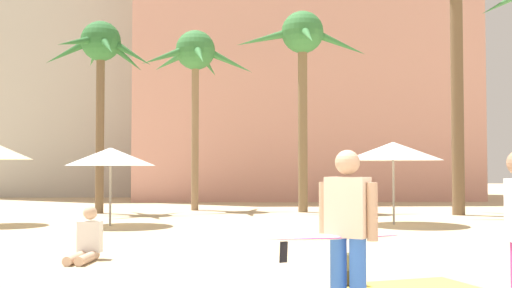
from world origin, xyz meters
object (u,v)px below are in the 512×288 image
at_px(palm_tree_far_left, 195,59).
at_px(cafe_umbrella_0, 393,151).
at_px(person_mid_center, 346,234).
at_px(person_mid_left, 86,242).
at_px(beach_towel, 411,287).
at_px(palm_tree_far_right, 303,47).
at_px(cafe_umbrella_2, 111,157).
at_px(palm_tree_left, 101,54).
at_px(backpack, 350,270).

distance_m(palm_tree_far_left, cafe_umbrella_0, 9.43).
xyz_separation_m(person_mid_center, person_mid_left, (-3.63, 4.80, -0.62)).
bearing_deg(beach_towel, person_mid_center, -119.52).
distance_m(palm_tree_far_left, beach_towel, 16.99).
xyz_separation_m(palm_tree_far_right, cafe_umbrella_2, (-5.89, -5.26, -4.13)).
distance_m(beach_towel, person_mid_left, 5.54).
relative_size(cafe_umbrella_0, person_mid_center, 1.17).
bearing_deg(palm_tree_left, cafe_umbrella_0, -27.15).
distance_m(palm_tree_far_right, backpack, 15.41).
bearing_deg(palm_tree_far_right, palm_tree_left, -176.76).
bearing_deg(backpack, palm_tree_left, -89.27).
bearing_deg(palm_tree_far_left, palm_tree_far_right, -15.66).
xyz_separation_m(palm_tree_far_left, palm_tree_left, (-3.25, -1.53, -0.08)).
bearing_deg(cafe_umbrella_0, cafe_umbrella_2, -179.22).
bearing_deg(backpack, palm_tree_far_right, -117.52).
distance_m(palm_tree_far_left, palm_tree_left, 3.59).
height_order(backpack, person_mid_center, person_mid_center).
distance_m(cafe_umbrella_0, person_mid_center, 12.00).
xyz_separation_m(palm_tree_far_left, backpack, (3.11, -15.35, -5.53)).
bearing_deg(palm_tree_far_right, backpack, -93.55).
relative_size(beach_towel, person_mid_center, 0.70).
xyz_separation_m(beach_towel, person_mid_left, (-4.89, 2.58, 0.31)).
height_order(cafe_umbrella_2, backpack, cafe_umbrella_2).
distance_m(backpack, person_mid_left, 4.76).
relative_size(palm_tree_left, cafe_umbrella_2, 2.76).
height_order(palm_tree_left, palm_tree_far_right, palm_tree_far_right).
height_order(palm_tree_far_right, person_mid_center, palm_tree_far_right).
height_order(palm_tree_left, cafe_umbrella_0, palm_tree_left).
bearing_deg(cafe_umbrella_0, person_mid_center, -106.34).
bearing_deg(cafe_umbrella_2, palm_tree_left, 105.58).
bearing_deg(palm_tree_far_right, beach_towel, -90.38).
bearing_deg(palm_tree_far_right, palm_tree_far_left, 164.34).
bearing_deg(palm_tree_far_left, cafe_umbrella_0, -46.28).
xyz_separation_m(palm_tree_left, cafe_umbrella_0, (9.25, -4.75, -3.59)).
height_order(beach_towel, person_mid_left, person_mid_left).
xyz_separation_m(palm_tree_far_left, cafe_umbrella_2, (-1.90, -6.38, -3.83)).
xyz_separation_m(cafe_umbrella_2, beach_towel, (5.80, -9.13, -1.90)).
height_order(palm_tree_left, person_mid_center, palm_tree_left).
distance_m(palm_tree_left, cafe_umbrella_0, 11.00).
distance_m(cafe_umbrella_2, person_mid_center, 12.26).
xyz_separation_m(palm_tree_left, beach_towel, (7.15, -13.99, -5.65)).
bearing_deg(cafe_umbrella_2, person_mid_center, -68.21).
height_order(person_mid_center, person_mid_left, person_mid_center).
distance_m(cafe_umbrella_2, backpack, 10.41).
relative_size(cafe_umbrella_0, cafe_umbrella_2, 1.12).
bearing_deg(beach_towel, palm_tree_far_right, 89.62).
xyz_separation_m(cafe_umbrella_0, cafe_umbrella_2, (-7.90, -0.11, -0.16)).
bearing_deg(cafe_umbrella_0, palm_tree_left, 152.85).
distance_m(cafe_umbrella_0, beach_towel, 9.70).
bearing_deg(backpack, palm_tree_far_left, -102.53).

